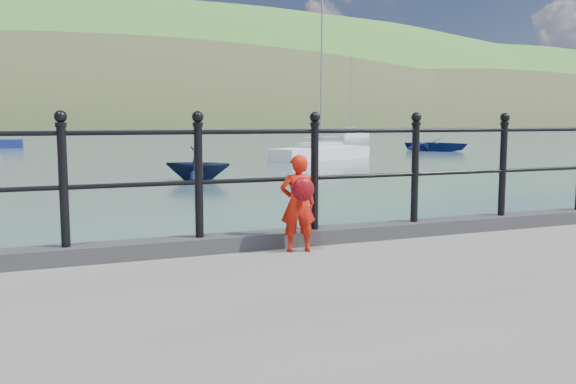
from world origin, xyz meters
name	(u,v)px	position (x,y,z in m)	size (l,w,h in m)	color
ground	(255,340)	(0.00, 0.00, 0.00)	(600.00, 600.00, 0.00)	#2D4251
kerb	(259,240)	(0.00, -0.15, 1.07)	(60.00, 0.30, 0.15)	#28282B
railing	(259,165)	(0.00, -0.15, 1.82)	(18.11, 0.11, 1.20)	black
far_shore	(154,182)	(38.34, 239.41, -22.57)	(830.00, 200.00, 156.00)	#333A21
child	(298,202)	(0.29, -0.46, 1.48)	(0.38, 0.33, 0.93)	red
launch_blue	(437,145)	(24.83, 31.66, 0.47)	(3.27, 4.58, 0.95)	navy
launch_navy	(198,163)	(3.37, 16.55, 0.65)	(2.13, 2.47, 1.30)	black
sailboat_near	(321,154)	(12.84, 26.00, 0.34)	(6.94, 4.46, 9.23)	white
sailboat_far	(350,135)	(34.91, 64.45, 0.34)	(7.19, 6.09, 10.49)	white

